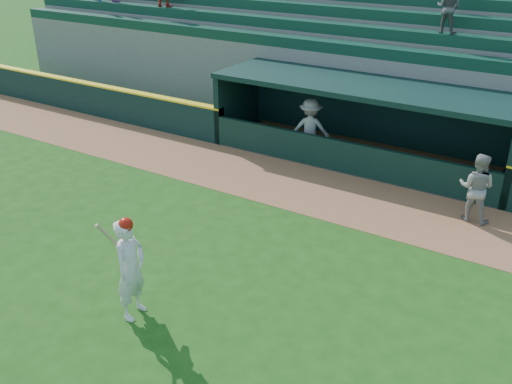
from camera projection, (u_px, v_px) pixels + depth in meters
ground at (216, 273)px, 12.29m from camera, size 120.00×120.00×0.00m
warning_track at (319, 191)px, 16.03m from camera, size 40.00×3.00×0.01m
field_wall_left at (65, 94)px, 22.95m from camera, size 15.50×0.30×1.20m
wall_stripe_left at (63, 78)px, 22.68m from camera, size 15.50×0.32×0.06m
dugout_player_front at (476, 188)px, 14.12m from camera, size 0.87×0.68×1.79m
dugout_player_inside at (310, 129)px, 17.95m from camera, size 1.42×1.13×1.93m
dugout at (365, 116)px, 17.82m from camera, size 9.40×2.80×2.46m
stands at (415, 56)px, 20.88m from camera, size 34.50×6.25×7.61m
batter_at_plate at (130, 268)px, 10.57m from camera, size 0.59×0.87×2.11m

